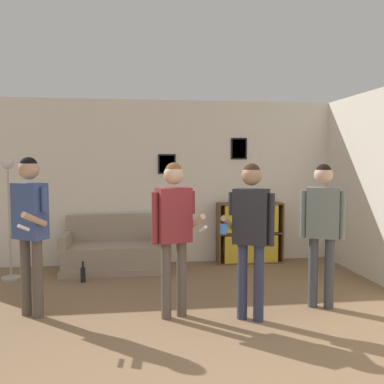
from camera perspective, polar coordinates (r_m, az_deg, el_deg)
wall_back at (r=7.13m, az=-3.70°, el=1.33°), size 8.08×0.08×2.70m
couch at (r=6.84m, az=-10.21°, el=-7.90°), size 1.60×0.80×0.83m
bookshelf at (r=7.24m, az=7.70°, el=-5.43°), size 1.09×0.30×1.01m
floor_lamp at (r=6.63m, az=-23.23°, el=-1.44°), size 0.28×0.28×1.76m
person_player_foreground_left at (r=4.96m, az=-20.81°, el=-3.30°), size 0.43×0.61×1.75m
person_player_foreground_center at (r=4.62m, az=-2.44°, el=-4.13°), size 0.56×0.42×1.69m
person_watcher_holding_cup at (r=4.58m, az=7.85°, el=-4.31°), size 0.58×0.36×1.68m
person_spectator_near_bookshelf at (r=5.15m, az=16.99°, el=-3.60°), size 0.46×0.33×1.67m
bottle_on_floor at (r=6.31m, az=-14.33°, el=-10.56°), size 0.07×0.07×0.29m
drinking_cup at (r=7.23m, az=9.29°, el=-1.03°), size 0.09×0.09×0.10m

